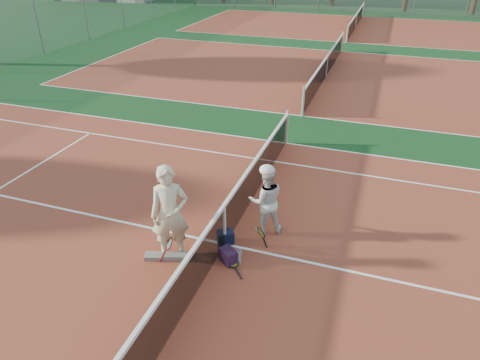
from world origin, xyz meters
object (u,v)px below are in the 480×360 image
at_px(water_bottle, 239,257).
at_px(racket_black_held, 261,239).
at_px(sports_bag_purple, 228,256).
at_px(player_b, 266,200).
at_px(racket_red, 170,249).
at_px(racket_spare, 233,263).
at_px(player_a, 170,214).
at_px(net_main, 224,225).
at_px(sports_bag_navy, 225,237).

bearing_deg(water_bottle, racket_black_held, 60.80).
height_order(racket_black_held, sports_bag_purple, racket_black_held).
height_order(player_b, water_bottle, player_b).
relative_size(racket_red, sports_bag_purple, 1.51).
bearing_deg(racket_spare, player_a, 55.18).
bearing_deg(racket_red, water_bottle, -20.09).
distance_m(net_main, sports_bag_navy, 0.38).
relative_size(player_a, racket_red, 3.79).
relative_size(racket_black_held, sports_bag_navy, 1.62).
xyz_separation_m(player_a, player_b, (1.54, 1.45, -0.24)).
distance_m(racket_black_held, sports_bag_navy, 0.81).
distance_m(player_a, racket_red, 0.77).
distance_m(net_main, water_bottle, 0.76).
relative_size(player_a, player_b, 1.30).
height_order(player_a, racket_black_held, player_a).
height_order(player_b, sports_bag_purple, player_b).
height_order(player_a, racket_spare, player_a).
distance_m(net_main, sports_bag_purple, 0.67).
distance_m(player_a, sports_bag_purple, 1.44).
relative_size(racket_black_held, sports_bag_purple, 1.61).
distance_m(player_a, racket_black_held, 1.95).
height_order(sports_bag_navy, water_bottle, water_bottle).
bearing_deg(racket_spare, player_b, -53.19).
height_order(racket_spare, sports_bag_navy, sports_bag_navy).
height_order(player_b, racket_spare, player_b).
bearing_deg(racket_spare, racket_black_held, -74.32).
bearing_deg(racket_spare, sports_bag_navy, -8.66).
distance_m(sports_bag_navy, water_bottle, 0.73).
height_order(net_main, racket_black_held, net_main).
bearing_deg(player_b, net_main, 23.07).
bearing_deg(water_bottle, racket_spare, -142.59).
bearing_deg(net_main, sports_bag_navy, 99.52).
distance_m(racket_black_held, racket_spare, 0.78).
xyz_separation_m(net_main, player_b, (0.67, 0.77, 0.28)).
distance_m(player_b, water_bottle, 1.40).
bearing_deg(racket_spare, water_bottle, -93.29).
bearing_deg(racket_black_held, racket_spare, 4.20).
relative_size(net_main, racket_black_held, 19.08).
bearing_deg(sports_bag_purple, racket_black_held, 46.99).
bearing_deg(sports_bag_purple, racket_spare, -24.56).
bearing_deg(racket_red, racket_spare, -22.52).
relative_size(player_a, water_bottle, 6.82).
distance_m(net_main, racket_red, 1.22).
height_order(sports_bag_navy, sports_bag_purple, sports_bag_purple).
bearing_deg(water_bottle, player_a, -171.02).
height_order(racket_black_held, racket_spare, racket_black_held).
height_order(player_b, racket_red, player_b).
bearing_deg(player_a, racket_black_held, -3.12).
height_order(player_a, sports_bag_navy, player_a).
height_order(racket_red, racket_spare, racket_red).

